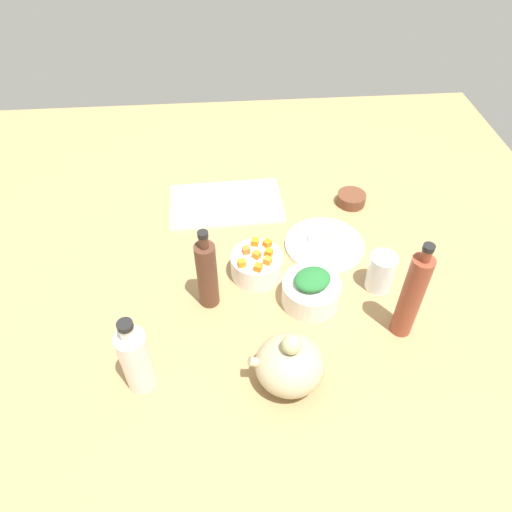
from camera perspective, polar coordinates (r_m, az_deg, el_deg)
tabletop at (r=128.29cm, az=0.00°, el=-2.05°), size 190.00×190.00×3.00cm
cutting_board at (r=147.43cm, az=-3.62°, el=6.33°), size 34.89×22.30×1.00cm
plate_tofu at (r=134.45cm, az=8.21°, el=1.36°), size 22.00×22.00×1.20cm
bowl_greens at (r=118.28cm, az=6.60°, el=-4.34°), size 14.42×14.42×6.49cm
bowl_carrots at (r=123.80cm, az=-0.06°, el=-1.09°), size 13.45×13.45×6.45cm
bowl_small_side at (r=149.77cm, az=11.37°, el=6.75°), size 8.66×8.66×3.49cm
teapot at (r=102.43cm, az=4.06°, el=-12.83°), size 16.38×14.65×15.07cm
bottle_0 at (r=102.43cm, az=-14.23°, el=-11.95°), size 6.30×6.30×20.92cm
bottle_1 at (r=112.98cm, az=-5.91°, el=-2.15°), size 4.95×4.95×23.28cm
bottle_2 at (r=110.40cm, az=18.19°, el=-4.56°), size 4.90×4.90×27.65cm
drinking_glass_0 at (r=123.31cm, az=14.77°, el=-1.89°), size 6.82×6.82×10.54cm
carrot_cube_0 at (r=121.82cm, az=-1.18°, el=0.70°), size 2.17×2.17×1.80cm
carrot_cube_1 at (r=119.14cm, az=1.43°, el=-0.58°), size 2.50×2.50×1.80cm
carrot_cube_2 at (r=123.61cm, az=1.37°, el=1.50°), size 2.52×2.52×1.80cm
carrot_cube_3 at (r=123.98cm, az=0.01°, el=1.68°), size 2.19×2.19×1.80cm
carrot_cube_4 at (r=118.60cm, az=-1.72°, el=-0.85°), size 2.09×2.09×1.80cm
carrot_cube_5 at (r=117.50cm, az=0.26°, el=-1.38°), size 2.43×2.43×1.80cm
carrot_cube_6 at (r=121.20cm, az=1.55°, el=0.40°), size 2.46×2.46×1.80cm
carrot_cube_7 at (r=120.57cm, az=0.02°, el=0.13°), size 2.55×2.55×1.80cm
chopped_greens_mound at (r=114.71cm, az=6.80°, el=-2.78°), size 11.57×10.88×3.07cm
tofu_cube_0 at (r=133.33cm, az=8.41°, el=1.89°), size 3.06×3.06×2.20cm
tofu_cube_1 at (r=133.77cm, az=6.81°, el=2.27°), size 2.25×2.25×2.20cm
tofu_cube_2 at (r=130.96cm, az=6.60°, el=1.15°), size 3.11×3.11×2.20cm
tofu_cube_3 at (r=136.12cm, az=9.16°, el=2.86°), size 3.11×3.11×2.20cm
dumpling_0 at (r=143.11cm, az=-3.63°, el=5.74°), size 5.26×4.96×2.07cm
dumpling_1 at (r=145.52cm, az=-7.08°, el=6.34°), size 5.44×5.45×2.55cm
dumpling_2 at (r=149.56cm, az=-0.85°, el=8.05°), size 6.20×5.86×3.02cm
dumpling_3 at (r=146.89cm, az=-2.43°, el=7.09°), size 7.11×7.50×2.48cm
dumpling_4 at (r=151.47cm, az=-6.59°, el=8.12°), size 4.98×5.81×2.40cm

